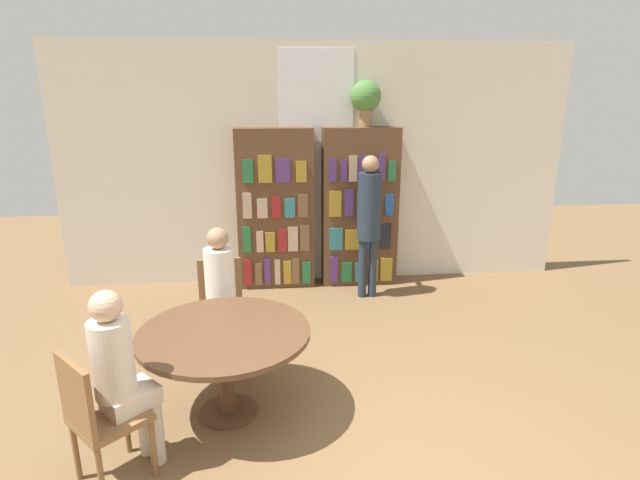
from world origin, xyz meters
name	(u,v)px	position (x,y,z in m)	size (l,w,h in m)	color
wall_back	(317,166)	(0.00, 3.96, 1.51)	(6.40, 0.07, 3.00)	beige
bookshelf_left	(276,210)	(-0.53, 3.77, 0.99)	(0.94, 0.34, 1.99)	brown
bookshelf_right	(360,208)	(0.53, 3.77, 0.99)	(0.94, 0.34, 1.99)	brown
flower_vase	(366,98)	(0.57, 3.77, 2.33)	(0.37, 0.37, 0.55)	#997047
reading_table	(225,343)	(-0.93, 1.05, 0.60)	(1.28, 1.28, 0.70)	brown
chair_near_camera	(97,414)	(-1.64, 0.38, 0.51)	(0.57, 0.57, 0.91)	brown
chair_left_side	(221,303)	(-1.06, 2.01, 0.51)	(0.45, 0.45, 0.91)	brown
seated_reader_left	(221,288)	(-1.03, 1.84, 0.73)	(0.31, 0.39, 1.27)	silver
seated_reader_right	(121,371)	(-1.51, 0.50, 0.72)	(0.40, 0.40, 1.27)	beige
librarian_standing	(369,213)	(0.56, 3.26, 1.04)	(0.28, 0.55, 1.71)	#232D3D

